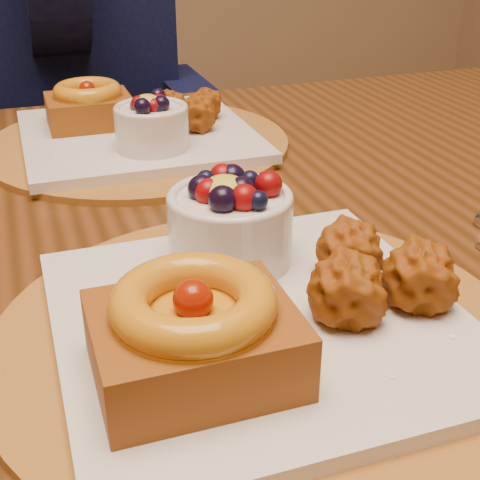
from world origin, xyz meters
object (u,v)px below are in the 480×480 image
object	(u,v)px
place_setting_near	(252,299)
diner	(55,30)
dining_table	(185,282)
place_setting_far	(136,129)

from	to	relation	value
place_setting_near	diner	size ratio (longest dim) A/B	0.49
diner	dining_table	bearing A→B (deg)	-74.27
dining_table	place_setting_far	world-z (taller)	place_setting_far
dining_table	place_setting_far	xyz separation A→B (m)	(-0.00, 0.22, 0.10)
place_setting_far	diner	bearing A→B (deg)	97.20
dining_table	place_setting_near	distance (m)	0.24
dining_table	place_setting_far	distance (m)	0.24
place_setting_near	diner	world-z (taller)	diner
place_setting_near	place_setting_far	size ratio (longest dim) A/B	1.00
dining_table	place_setting_near	world-z (taller)	place_setting_near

